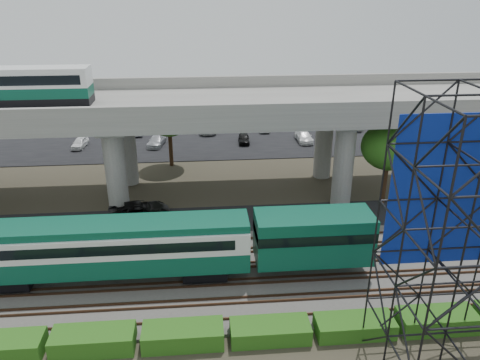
{
  "coord_description": "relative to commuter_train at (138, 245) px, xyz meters",
  "views": [
    {
      "loc": [
        -2.59,
        -25.45,
        19.18
      ],
      "look_at": [
        0.15,
        6.0,
        5.66
      ],
      "focal_mm": 35.0,
      "sensor_mm": 36.0,
      "label": 1
    }
  ],
  "objects": [
    {
      "name": "parked_cars",
      "position": [
        8.62,
        31.78,
        -2.18
      ],
      "size": [
        38.63,
        9.69,
        1.31
      ],
      "color": "white",
      "rests_on": "parking_lot"
    },
    {
      "name": "harbor_water",
      "position": [
        7.02,
        54.0,
        -2.87
      ],
      "size": [
        140.0,
        40.0,
        0.03
      ],
      "primitive_type": "cube",
      "color": "#405769",
      "rests_on": "ground"
    },
    {
      "name": "ballast_bed",
      "position": [
        7.02,
        0.0,
        -2.78
      ],
      "size": [
        90.0,
        12.0,
        0.2
      ],
      "primitive_type": "cube",
      "color": "slate",
      "rests_on": "ground"
    },
    {
      "name": "overpass",
      "position": [
        5.71,
        14.0,
        5.33
      ],
      "size": [
        80.0,
        12.0,
        12.4
      ],
      "color": "#9E9B93",
      "rests_on": "ground"
    },
    {
      "name": "rail_tracks",
      "position": [
        7.02,
        -0.0,
        -2.6
      ],
      "size": [
        90.0,
        9.52,
        0.16
      ],
      "color": "#472D1E",
      "rests_on": "ballast_bed"
    },
    {
      "name": "ground",
      "position": [
        7.02,
        -2.0,
        -2.88
      ],
      "size": [
        140.0,
        140.0,
        0.0
      ],
      "primitive_type": "plane",
      "color": "#474233",
      "rests_on": "ground"
    },
    {
      "name": "service_road",
      "position": [
        7.02,
        8.5,
        -2.84
      ],
      "size": [
        90.0,
        5.0,
        0.08
      ],
      "primitive_type": "cube",
      "color": "black",
      "rests_on": "ground"
    },
    {
      "name": "hedge_strip",
      "position": [
        8.03,
        -6.3,
        -2.32
      ],
      "size": [
        34.6,
        1.8,
        1.2
      ],
      "color": "#255613",
      "rests_on": "ground"
    },
    {
      "name": "parking_lot",
      "position": [
        7.02,
        32.0,
        -2.84
      ],
      "size": [
        90.0,
        18.0,
        0.08
      ],
      "primitive_type": "cube",
      "color": "black",
      "rests_on": "ground"
    },
    {
      "name": "suv",
      "position": [
        -1.16,
        9.43,
        -2.08
      ],
      "size": [
        5.53,
        3.21,
        1.45
      ],
      "primitive_type": "imported",
      "rotation": [
        0.0,
        0.0,
        1.73
      ],
      "color": "black",
      "rests_on": "service_road"
    },
    {
      "name": "commuter_train",
      "position": [
        0.0,
        0.0,
        0.0
      ],
      "size": [
        29.3,
        3.06,
        4.3
      ],
      "color": "black",
      "rests_on": "rail_tracks"
    },
    {
      "name": "trees",
      "position": [
        2.36,
        14.17,
        2.69
      ],
      "size": [
        40.94,
        16.94,
        7.69
      ],
      "color": "#382314",
      "rests_on": "ground"
    }
  ]
}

